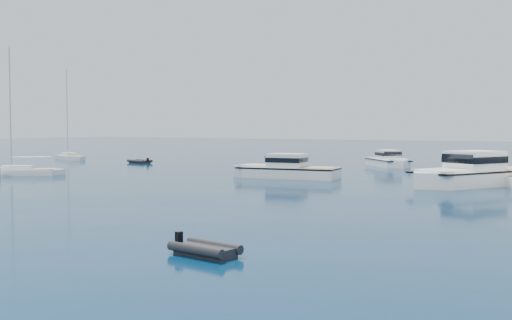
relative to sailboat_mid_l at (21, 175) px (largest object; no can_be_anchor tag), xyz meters
The scene contains 7 objects.
motor_cruiser_centre 25.94m from the sailboat_mid_l, 26.02° to the left, with size 3.39×11.08×2.91m, color silver, non-canonical shape.
motor_cruiser_distant 41.97m from the sailboat_mid_l, 18.22° to the left, with size 4.19×13.69×3.59m, color white, non-canonical shape.
motor_cruiser_horizon 41.43m from the sailboat_mid_l, 52.43° to the left, with size 2.97×9.71×2.55m, color white, non-canonical shape.
sailboat_mid_l is the anchor object (origin of this frame).
sailboat_far_l 29.67m from the sailboat_mid_l, 130.69° to the left, with size 2.41×9.28×13.64m, color silver, non-canonical shape.
tender_grey_near 43.66m from the sailboat_mid_l, 28.03° to the right, with size 1.60×2.76×0.95m, color black, non-canonical shape.
tender_grey_far 22.26m from the sailboat_mid_l, 102.57° to the left, with size 2.02×3.69×0.95m, color black, non-canonical shape.
Camera 1 is at (27.84, -16.70, 4.74)m, focal length 43.71 mm.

